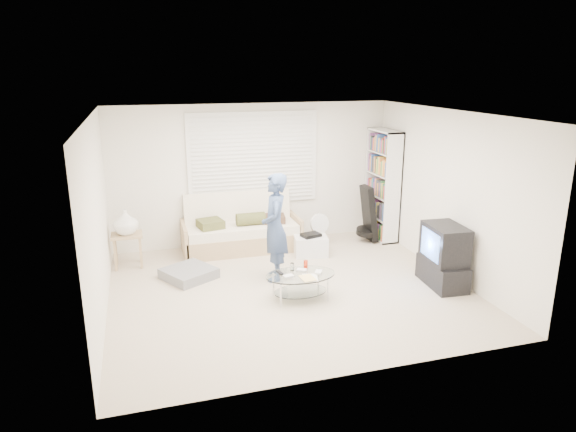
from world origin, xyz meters
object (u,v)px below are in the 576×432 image
object	(u,v)px
bookshelf	(382,185)
coffee_table	(301,279)
tv_unit	(444,257)
futon_sofa	(241,232)

from	to	relation	value
bookshelf	coffee_table	size ratio (longest dim) A/B	2.08
bookshelf	coffee_table	world-z (taller)	bookshelf
tv_unit	bookshelf	bearing A→B (deg)	86.86
futon_sofa	tv_unit	xyz separation A→B (m)	(2.52, -2.36, 0.12)
futon_sofa	coffee_table	xyz separation A→B (m)	(0.38, -2.21, -0.03)
bookshelf	tv_unit	bearing A→B (deg)	-93.14
tv_unit	coffee_table	distance (m)	2.14
bookshelf	futon_sofa	bearing A→B (deg)	178.13
futon_sofa	tv_unit	bearing A→B (deg)	-43.19
tv_unit	coffee_table	size ratio (longest dim) A/B	0.94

